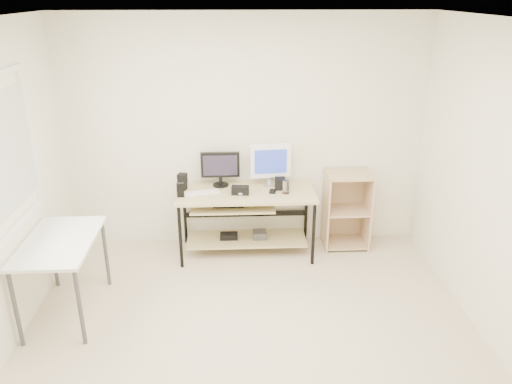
{
  "coord_description": "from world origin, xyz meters",
  "views": [
    {
      "loc": [
        -0.13,
        -3.37,
        2.79
      ],
      "look_at": [
        0.09,
        1.3,
        0.89
      ],
      "focal_mm": 35.0,
      "sensor_mm": 36.0,
      "label": 1
    }
  ],
  "objects_px": {
    "side_table": "(60,248)",
    "black_monitor": "(220,167)",
    "audio_controller": "(180,190)",
    "shelf_unit": "(346,209)",
    "desk": "(244,209)",
    "white_imac": "(271,162)"
  },
  "relations": [
    {
      "from": "side_table",
      "to": "black_monitor",
      "type": "xyz_separation_m",
      "value": [
        1.4,
        1.25,
        0.3
      ]
    },
    {
      "from": "audio_controller",
      "to": "shelf_unit",
      "type": "bearing_deg",
      "value": 0.67
    },
    {
      "from": "desk",
      "to": "side_table",
      "type": "relative_size",
      "value": 1.5
    },
    {
      "from": "desk",
      "to": "side_table",
      "type": "height_order",
      "value": "same"
    },
    {
      "from": "desk",
      "to": "white_imac",
      "type": "distance_m",
      "value": 0.6
    },
    {
      "from": "black_monitor",
      "to": "white_imac",
      "type": "bearing_deg",
      "value": -2.65
    },
    {
      "from": "desk",
      "to": "shelf_unit",
      "type": "bearing_deg",
      "value": 7.77
    },
    {
      "from": "black_monitor",
      "to": "white_imac",
      "type": "distance_m",
      "value": 0.56
    },
    {
      "from": "desk",
      "to": "black_monitor",
      "type": "xyz_separation_m",
      "value": [
        -0.25,
        0.19,
        0.44
      ]
    },
    {
      "from": "audio_controller",
      "to": "desk",
      "type": "bearing_deg",
      "value": 1.4
    },
    {
      "from": "desk",
      "to": "white_imac",
      "type": "relative_size",
      "value": 3.12
    },
    {
      "from": "black_monitor",
      "to": "white_imac",
      "type": "relative_size",
      "value": 0.89
    },
    {
      "from": "side_table",
      "to": "white_imac",
      "type": "relative_size",
      "value": 2.08
    },
    {
      "from": "shelf_unit",
      "to": "audio_controller",
      "type": "bearing_deg",
      "value": -171.81
    },
    {
      "from": "side_table",
      "to": "white_imac",
      "type": "distance_m",
      "value": 2.34
    },
    {
      "from": "shelf_unit",
      "to": "side_table",
      "type": "bearing_deg",
      "value": -156.67
    },
    {
      "from": "black_monitor",
      "to": "audio_controller",
      "type": "distance_m",
      "value": 0.54
    },
    {
      "from": "audio_controller",
      "to": "black_monitor",
      "type": "bearing_deg",
      "value": 27.58
    },
    {
      "from": "shelf_unit",
      "to": "black_monitor",
      "type": "relative_size",
      "value": 2.1
    },
    {
      "from": "desk",
      "to": "white_imac",
      "type": "bearing_deg",
      "value": 29.26
    },
    {
      "from": "white_imac",
      "to": "shelf_unit",
      "type": "bearing_deg",
      "value": -6.8
    },
    {
      "from": "black_monitor",
      "to": "audio_controller",
      "type": "xyz_separation_m",
      "value": [
        -0.42,
        -0.3,
        -0.15
      ]
    }
  ]
}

